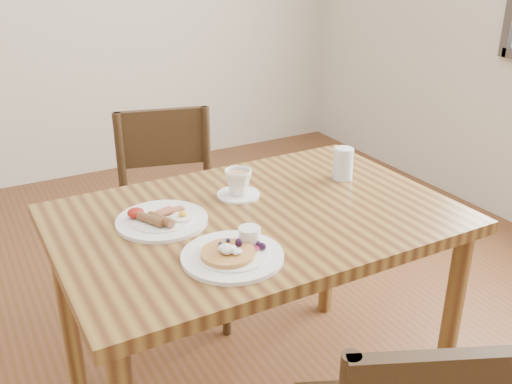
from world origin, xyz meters
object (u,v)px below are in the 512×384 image
Objects in this scene: chair_far at (171,209)px; teacup_saucer at (238,184)px; breakfast_plate at (161,219)px; pancake_plate at (234,253)px; water_glass at (343,164)px; dining_table at (256,241)px.

chair_far is 6.29× the size of teacup_saucer.
teacup_saucer reaches higher than breakfast_plate.
teacup_saucer is at bearing 60.72° from pancake_plate.
chair_far is 0.61m from teacup_saucer.
dining_table is at bearing -166.36° from water_glass.
dining_table is 8.57× the size of teacup_saucer.
water_glass is at bearing 1.56° from breakfast_plate.
breakfast_plate is at bearing 108.90° from pancake_plate.
water_glass is at bearing -6.38° from teacup_saucer.
water_glass is (0.58, 0.30, 0.04)m from pancake_plate.
breakfast_plate is 1.93× the size of teacup_saucer.
teacup_saucer is at bearing 12.01° from breakfast_plate.
water_glass is (0.40, 0.10, 0.15)m from dining_table.
pancake_plate is at bearing -119.28° from teacup_saucer.
teacup_saucer is (0.29, 0.06, 0.03)m from breakfast_plate.
chair_far is 0.69m from breakfast_plate.
dining_table is 0.69m from chair_far.
dining_table is 10.95× the size of water_glass.
chair_far reaches higher than water_glass.
water_glass is at bearing 27.47° from pancake_plate.
breakfast_plate is at bearing 82.23° from chair_far.
breakfast_plate is 0.68m from water_glass.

